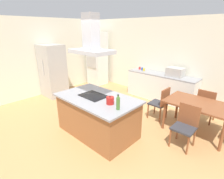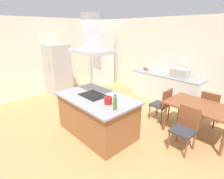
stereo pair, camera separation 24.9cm
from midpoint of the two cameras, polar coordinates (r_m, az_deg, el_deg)
ground at (r=5.25m, az=9.66°, el=-7.38°), size 16.00×16.00×0.00m
wall_back at (r=6.27m, az=20.33°, el=9.14°), size 7.20×0.10×2.70m
wall_left at (r=7.11m, az=-15.34°, el=10.74°), size 0.10×8.80×2.70m
kitchen_island at (r=4.06m, az=-3.17°, el=-8.32°), size 1.85×1.11×0.90m
cooktop at (r=3.96m, az=-4.44°, el=-1.90°), size 0.60×0.44×0.01m
tea_kettle at (r=3.50m, az=0.82°, el=-3.61°), size 0.21×0.16×0.18m
olive_oil_bottle at (r=3.25m, az=3.24°, el=-4.57°), size 0.07×0.07×0.30m
back_counter at (r=6.15m, az=18.08°, el=0.51°), size 2.35×0.62×0.90m
countertop_microwave at (r=5.80m, az=22.52°, el=4.96°), size 0.50×0.38×0.28m
coffee_mug_red at (r=6.55m, az=11.66°, el=6.72°), size 0.08×0.08×0.09m
coffee_mug_blue at (r=6.45m, az=12.43°, el=6.47°), size 0.08×0.08×0.09m
coffee_mug_yellow at (r=6.34m, az=12.96°, el=6.20°), size 0.08×0.08×0.09m
wall_oven_stack at (r=7.62m, az=-2.06°, el=10.06°), size 0.70×0.66×2.20m
refrigerator at (r=6.59m, az=-16.15°, el=6.12°), size 0.80×0.73×1.82m
dining_table at (r=4.38m, az=28.39°, el=-5.57°), size 1.40×0.90×0.75m
chair_facing_back_wall at (r=5.04m, az=30.66°, el=-4.82°), size 0.42×0.42×0.89m
chair_at_left_end at (r=4.76m, az=17.77°, el=-4.24°), size 0.42×0.42×0.89m
chair_facing_island at (r=3.88m, az=24.64°, el=-10.79°), size 0.42×0.42×0.89m
range_hood at (r=3.70m, az=-4.93°, el=15.61°), size 0.90×0.55×0.78m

